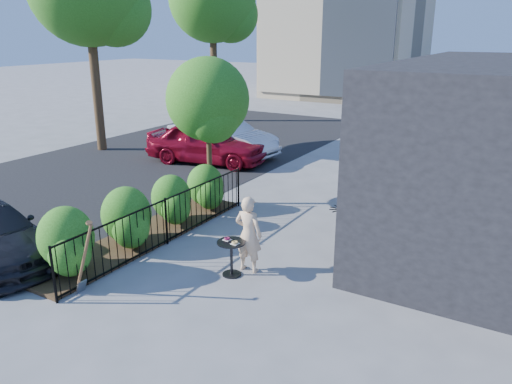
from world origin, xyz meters
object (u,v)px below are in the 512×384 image
Objects in this scene: shovel at (84,262)px; car_silver at (222,137)px; car_red at (207,142)px; woman at (249,234)px; patio_tree at (209,105)px; cafe_table at (231,252)px; street_tree_far at (213,4)px.

car_silver is at bearing 111.14° from shovel.
shovel is 0.34× the size of car_red.
shovel is at bearing 45.52° from woman.
shovel is (0.98, -5.28, -2.10)m from patio_tree.
car_silver is (-0.13, 1.19, -0.02)m from car_red.
car_red is at bearing 128.93° from cafe_table.
patio_tree is 0.48× the size of street_tree_far.
cafe_table is (10.52, -14.48, -5.42)m from street_tree_far.
street_tree_far is at bearing -56.54° from woman.
shovel is 10.92m from car_silver.
patio_tree reaches higher than car_silver.
patio_tree is at bearing -48.04° from woman.
shovel reaches higher than car_silver.
patio_tree reaches higher than shovel.
patio_tree is 5.76m from shovel.
car_red is at bearing -52.41° from woman.
car_silver is at bearing -3.10° from car_red.
woman is at bearing -44.37° from patio_tree.
car_red is (-5.83, 6.64, -0.03)m from woman.
street_tree_far is 5.28× the size of woman.
cafe_table is 8.99m from car_red.
street_tree_far is at bearing 23.55° from car_red.
car_red is (-5.64, 6.99, 0.26)m from cafe_table.
car_silver is at bearing 121.13° from patio_tree.
street_tree_far is 18.46m from woman.
car_silver is (-5.96, 7.84, -0.05)m from woman.
woman is at bearing 49.18° from shovel.
street_tree_far is at bearing 125.99° from cafe_table.
car_silver is (-5.78, 8.18, 0.25)m from cafe_table.
car_silver is at bearing 125.23° from cafe_table.
woman reaches higher than shovel.
street_tree_far is 18.70m from cafe_table.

